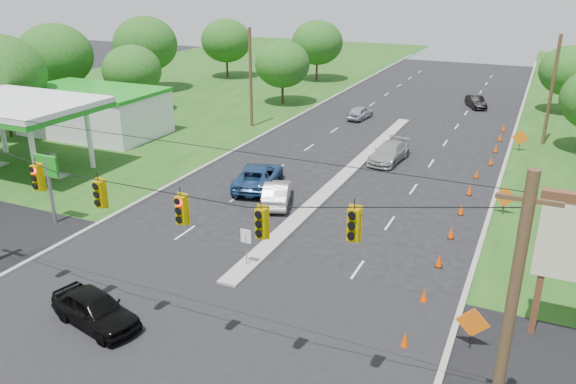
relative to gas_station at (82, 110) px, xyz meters
The scene contains 39 objects.
ground 31.23m from the gas_station, 40.57° to the right, with size 160.00×160.00×0.00m, color black.
grass_left 6.87m from the gas_station, behind, with size 40.00×160.00×0.06m, color #1E4714.
cross_street 31.23m from the gas_station, 40.57° to the right, with size 160.00×14.00×0.02m, color black.
curb_left 16.89m from the gas_station, 35.78° to the left, with size 0.25×110.00×0.16m, color gray.
curb_right 35.22m from the gas_station, 16.13° to the left, with size 0.25×110.00×0.16m, color gray.
median 23.79m from the gas_station, ahead, with size 1.00×34.00×0.18m, color gray.
median_sign 27.62m from the gas_station, 31.07° to the right, with size 0.55×0.06×2.05m.
signal_span 31.83m from the gas_station, 42.00° to the right, with size 25.60×0.32×9.00m.
utility_pole_far_left 14.93m from the gas_station, 41.21° to the left, with size 0.28×0.28×9.00m, color #422D1C.
utility_pole_far_right 39.08m from the gas_station, 22.21° to the left, with size 0.28×0.28×9.00m, color #422D1C.
gas_station is the anchor object (origin of this frame).
cone_0 36.56m from the gas_station, 28.20° to the right, with size 0.32×0.32×0.70m, color #FF4300.
cone_1 35.05m from the gas_station, 23.14° to the right, with size 0.32×0.32×0.70m, color #FF4300.
cone_2 33.83m from the gas_station, 17.66° to the right, with size 0.32×0.32×0.70m, color #FF4300.
cone_3 32.94m from the gas_station, 11.84° to the right, with size 0.32×0.32×0.70m, color #FF4300.
cone_4 32.40m from the gas_station, ahead, with size 0.32×0.32×0.70m, color #FF4300.
cone_5 32.24m from the gas_station, ahead, with size 0.32×0.32×0.70m, color #FF4300.
cone_6 32.46m from the gas_station, ahead, with size 0.32×0.32×0.70m, color #FF4300.
cone_7 33.63m from the gas_station, 12.49° to the left, with size 0.32×0.32×0.70m, color #FF4300.
cone_8 34.56m from the gas_station, 18.18° to the left, with size 0.32×0.32×0.70m, color #FF4300.
cone_9 35.80m from the gas_station, 23.52° to the left, with size 0.32×0.32×0.70m, color #FF4300.
cone_10 37.33m from the gas_station, 28.46° to the left, with size 0.32×0.32×0.70m, color #FF4300.
work_sign_0 38.11m from the gas_station, 25.25° to the right, with size 1.27×0.58×1.37m.
work_sign_1 34.54m from the gas_station, ahead, with size 1.27×0.58×1.37m.
work_sign_2 36.42m from the gas_station, 18.85° to the left, with size 1.27×0.58×1.37m.
tree_1 7.38m from the gas_station, 160.57° to the right, with size 7.56×7.56×8.82m.
tree_2 10.19m from the gas_station, 103.60° to the left, with size 5.88×5.88×6.86m.
tree_3 21.66m from the gas_station, 112.93° to the left, with size 7.56×7.56×8.82m.
tree_4 32.14m from the gas_station, 97.82° to the left, with size 6.72×6.72×7.84m.
tree_5 22.05m from the gas_station, 63.99° to the left, with size 5.88×5.88×6.86m.
tree_6 35.67m from the gas_station, 77.60° to the left, with size 6.72×6.72×7.84m.
tree_12 46.80m from the gas_station, 36.41° to the left, with size 5.88×5.88×6.86m.
tree_14 13.29m from the gas_station, 143.18° to the left, with size 7.56×7.56×8.82m.
black_sedan 29.29m from the gas_station, 45.91° to the right, with size 1.74×4.31×1.47m, color black.
white_sedan 22.41m from the gas_station, 16.24° to the right, with size 1.51×4.33×1.43m, color beige.
blue_pickup 19.59m from the gas_station, 12.30° to the right, with size 2.62×5.69×1.58m, color navy.
silver_car_far 26.10m from the gas_station, 10.83° to the left, with size 2.01×4.96×1.44m, color gray.
silver_car_oncoming 25.80m from the gas_station, 40.93° to the left, with size 1.52×3.79×1.29m, color #9396A4.
dark_car_receding 39.65m from the gas_station, 42.58° to the left, with size 1.33×3.82×1.26m, color black.
Camera 1 is at (11.91, -15.18, 13.44)m, focal length 35.00 mm.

